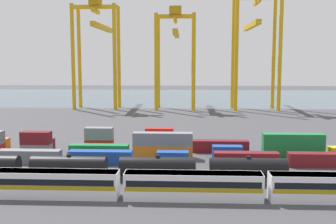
{
  "coord_description": "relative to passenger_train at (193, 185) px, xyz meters",
  "views": [
    {
      "loc": [
        8.97,
        -76.1,
        19.66
      ],
      "look_at": [
        4.37,
        20.44,
        7.52
      ],
      "focal_mm": 43.74,
      "sensor_mm": 36.0,
      "label": 1
    }
  ],
  "objects": [
    {
      "name": "gantry_crane_east",
      "position": [
        26.52,
        114.22,
        27.27
      ],
      "size": [
        18.44,
        39.63,
        48.44
      ],
      "color": "gold",
      "rests_on": "ground_plane"
    },
    {
      "name": "gantry_crane_west",
      "position": [
        -38.3,
        114.64,
        25.94
      ],
      "size": [
        18.4,
        40.54,
        45.28
      ],
      "color": "gold",
      "rests_on": "ground_plane"
    },
    {
      "name": "harbour_water",
      "position": [
        -9.86,
        166.42,
        -2.14
      ],
      "size": [
        400.0,
        110.0,
        0.01
      ],
      "primitive_type": "cube",
      "color": "#475B6B",
      "rests_on": "ground_plane"
    },
    {
      "name": "shipping_container_5",
      "position": [
        10.22,
        19.3,
        -0.84
      ],
      "size": [
        12.1,
        2.44,
        2.6
      ],
      "primitive_type": "cube",
      "color": "maroon",
      "rests_on": "ground_plane"
    },
    {
      "name": "shipping_container_6",
      "position": [
        24.04,
        19.3,
        -0.84
      ],
      "size": [
        12.1,
        2.44,
        2.6
      ],
      "primitive_type": "cube",
      "color": "maroon",
      "rests_on": "ground_plane"
    },
    {
      "name": "freight_tank_row",
      "position": [
        -13.01,
        8.31,
        -0.03
      ],
      "size": [
        56.33,
        2.99,
        4.45
      ],
      "color": "#232326",
      "rests_on": "ground_plane"
    },
    {
      "name": "shipping_container_3",
      "position": [
        -17.43,
        19.3,
        -0.84
      ],
      "size": [
        12.1,
        2.44,
        2.6
      ],
      "primitive_type": "cube",
      "color": "#1C4299",
      "rests_on": "ground_plane"
    },
    {
      "name": "shipping_container_2",
      "position": [
        -31.26,
        19.3,
        -0.84
      ],
      "size": [
        12.1,
        2.44,
        2.6
      ],
      "primitive_type": "cube",
      "color": "slate",
      "rests_on": "ground_plane"
    },
    {
      "name": "shipping_container_11",
      "position": [
        -18.93,
        25.0,
        -0.84
      ],
      "size": [
        12.1,
        2.44,
        2.6
      ],
      "primitive_type": "cube",
      "color": "#197538",
      "rests_on": "ground_plane"
    },
    {
      "name": "shipping_container_19",
      "position": [
        -33.35,
        30.69,
        -0.84
      ],
      "size": [
        6.04,
        2.44,
        2.6
      ],
      "primitive_type": "cube",
      "color": "maroon",
      "rests_on": "ground_plane"
    },
    {
      "name": "shipping_container_21",
      "position": [
        -20.13,
        30.69,
        1.76
      ],
      "size": [
        6.04,
        2.44,
        2.6
      ],
      "primitive_type": "cube",
      "color": "slate",
      "rests_on": "shipping_container_20"
    },
    {
      "name": "shipping_container_9",
      "position": [
        -32.02,
        25.0,
        -0.84
      ],
      "size": [
        6.04,
        2.44,
        2.6
      ],
      "primitive_type": "cube",
      "color": "slate",
      "rests_on": "ground_plane"
    },
    {
      "name": "shipping_container_13",
      "position": [
        -5.84,
        25.0,
        1.76
      ],
      "size": [
        12.1,
        2.44,
        2.6
      ],
      "primitive_type": "cube",
      "color": "slate",
      "rests_on": "shipping_container_12"
    },
    {
      "name": "shipping_container_12",
      "position": [
        -5.84,
        25.0,
        -0.84
      ],
      "size": [
        12.1,
        2.44,
        2.6
      ],
      "primitive_type": "cube",
      "color": "orange",
      "rests_on": "ground_plane"
    },
    {
      "name": "gantry_crane_central",
      "position": [
        -5.89,
        113.84,
        23.49
      ],
      "size": [
        16.36,
        35.42,
        41.37
      ],
      "color": "gold",
      "rests_on": "ground_plane"
    },
    {
      "name": "shipping_container_23",
      "position": [
        -6.91,
        30.69,
        1.76
      ],
      "size": [
        6.04,
        2.44,
        2.6
      ],
      "primitive_type": "cube",
      "color": "#AD211C",
      "rests_on": "shipping_container_22"
    },
    {
      "name": "shipping_container_4",
      "position": [
        -3.61,
        19.3,
        -0.84
      ],
      "size": [
        6.04,
        2.44,
        2.6
      ],
      "primitive_type": "cube",
      "color": "#1C4299",
      "rests_on": "ground_plane"
    },
    {
      "name": "ground_plane",
      "position": [
        -9.86,
        59.59,
        -2.14
      ],
      "size": [
        420.0,
        420.0,
        0.0
      ],
      "primitive_type": "plane",
      "color": "#424247"
    },
    {
      "name": "shipping_container_16",
      "position": [
        20.34,
        25.0,
        1.76
      ],
      "size": [
        12.1,
        2.44,
        2.6
      ],
      "primitive_type": "cube",
      "color": "#197538",
      "rests_on": "shipping_container_15"
    },
    {
      "name": "shipping_container_10",
      "position": [
        -32.02,
        25.0,
        1.76
      ],
      "size": [
        6.04,
        2.44,
        2.6
      ],
      "primitive_type": "cube",
      "color": "maroon",
      "rests_on": "shipping_container_9"
    },
    {
      "name": "shipping_container_22",
      "position": [
        -6.91,
        30.69,
        -0.84
      ],
      "size": [
        6.04,
        2.44,
        2.6
      ],
      "primitive_type": "cube",
      "color": "slate",
      "rests_on": "ground_plane"
    },
    {
      "name": "shipping_container_15",
      "position": [
        20.34,
        25.0,
        -0.84
      ],
      "size": [
        12.1,
        2.44,
        2.6
      ],
      "primitive_type": "cube",
      "color": "#197538",
      "rests_on": "ground_plane"
    },
    {
      "name": "shipping_container_24",
      "position": [
        6.3,
        30.69,
        -0.84
      ],
      "size": [
        12.1,
        2.44,
        2.6
      ],
      "primitive_type": "cube",
      "color": "maroon",
      "rests_on": "ground_plane"
    },
    {
      "name": "shipping_container_14",
      "position": [
        7.25,
        25.0,
        -0.84
      ],
      "size": [
        6.04,
        2.44,
        2.6
      ],
      "primitive_type": "cube",
      "color": "#1C4299",
      "rests_on": "ground_plane"
    },
    {
      "name": "passenger_train",
      "position": [
        0.0,
        0.0,
        0.0
      ],
      "size": [
        60.64,
        3.14,
        3.9
      ],
      "color": "silver",
      "rests_on": "ground_plane"
    },
    {
      "name": "shipping_container_20",
      "position": [
        -20.13,
        30.69,
        -0.84
      ],
      "size": [
        6.04,
        2.44,
        2.6
      ],
      "primitive_type": "cube",
      "color": "#AD211C",
      "rests_on": "ground_plane"
    }
  ]
}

